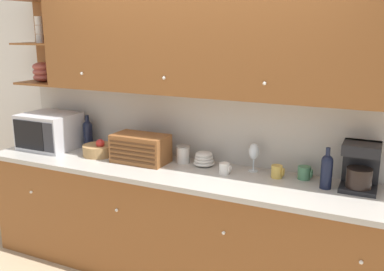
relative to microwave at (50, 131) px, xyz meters
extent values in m
plane|color=tan|center=(1.43, 0.28, -1.08)|extent=(24.00, 24.00, 0.00)
cube|color=silver|center=(1.43, 0.31, 0.22)|extent=(5.95, 0.06, 2.60)
cube|color=brown|center=(1.43, -0.04, -0.64)|extent=(3.55, 0.65, 0.88)
cube|color=#B7B2A8|center=(1.43, -0.06, -0.18)|extent=(3.57, 0.68, 0.04)
sphere|color=white|center=(0.10, -0.38, -0.45)|extent=(0.03, 0.03, 0.03)
sphere|color=white|center=(0.99, -0.38, -0.45)|extent=(0.03, 0.03, 0.03)
sphere|color=white|center=(1.87, -0.38, -0.45)|extent=(0.03, 0.03, 0.03)
sphere|color=white|center=(2.76, -0.38, -0.45)|extent=(0.03, 0.03, 0.03)
cube|color=#B7B2A8|center=(1.43, 0.27, 0.13)|extent=(3.55, 0.01, 0.58)
cube|color=brown|center=(1.64, 0.11, 0.80)|extent=(3.13, 0.34, 0.76)
cube|color=brown|center=(-0.13, 0.27, 0.80)|extent=(0.42, 0.02, 0.76)
cube|color=brown|center=(-0.13, 0.11, 0.43)|extent=(0.42, 0.34, 0.02)
cube|color=brown|center=(-0.13, 0.11, 0.78)|extent=(0.42, 0.34, 0.02)
sphere|color=white|center=(0.47, -0.06, 0.55)|extent=(0.03, 0.03, 0.03)
sphere|color=white|center=(1.25, -0.06, 0.55)|extent=(0.03, 0.03, 0.03)
sphere|color=white|center=(2.03, -0.06, 0.55)|extent=(0.03, 0.03, 0.03)
ellipsoid|color=#9E473D|center=(-0.13, 0.11, 0.48)|extent=(0.18, 0.18, 0.08)
ellipsoid|color=#9E473D|center=(-0.13, 0.11, 0.53)|extent=(0.18, 0.18, 0.08)
ellipsoid|color=#9E473D|center=(-0.13, 0.11, 0.58)|extent=(0.18, 0.18, 0.08)
cylinder|color=silver|center=(-0.13, 0.11, 0.83)|extent=(0.07, 0.07, 0.08)
cylinder|color=silver|center=(-0.13, 0.11, 0.91)|extent=(0.07, 0.07, 0.07)
cylinder|color=silver|center=(-0.13, 0.11, 0.99)|extent=(0.07, 0.07, 0.08)
cube|color=silver|center=(0.00, 0.00, 0.00)|extent=(0.49, 0.40, 0.32)
cube|color=black|center=(-0.05, -0.20, 0.00)|extent=(0.34, 0.01, 0.26)
cube|color=#2D2D33|center=(0.17, -0.20, 0.00)|extent=(0.11, 0.01, 0.26)
cylinder|color=black|center=(0.31, 0.16, -0.06)|extent=(0.09, 0.09, 0.21)
sphere|color=black|center=(0.31, 0.16, 0.05)|extent=(0.09, 0.09, 0.09)
cylinder|color=black|center=(0.31, 0.16, 0.11)|extent=(0.03, 0.03, 0.07)
cylinder|color=#A87F4C|center=(0.55, 0.00, -0.12)|extent=(0.28, 0.28, 0.09)
sphere|color=red|center=(0.59, -0.02, -0.05)|extent=(0.08, 0.08, 0.08)
cube|color=brown|center=(0.99, 0.00, -0.05)|extent=(0.46, 0.26, 0.23)
cube|color=#4B2C16|center=(0.99, -0.14, -0.12)|extent=(0.42, 0.01, 0.02)
cube|color=#4B2C16|center=(0.99, -0.14, -0.08)|extent=(0.42, 0.01, 0.02)
cube|color=#4B2C16|center=(0.99, -0.14, -0.05)|extent=(0.42, 0.01, 0.02)
cube|color=#4B2C16|center=(0.99, -0.14, -0.01)|extent=(0.42, 0.01, 0.02)
cube|color=#4B2C16|center=(0.99, -0.14, 0.03)|extent=(0.42, 0.01, 0.02)
cylinder|color=silver|center=(1.31, 0.12, -0.10)|extent=(0.11, 0.11, 0.13)
cylinder|color=gray|center=(1.31, 0.12, -0.02)|extent=(0.11, 0.11, 0.01)
ellipsoid|color=silver|center=(1.50, 0.12, -0.14)|extent=(0.17, 0.17, 0.04)
ellipsoid|color=silver|center=(1.50, 0.12, -0.11)|extent=(0.16, 0.16, 0.04)
ellipsoid|color=silver|center=(1.50, 0.12, -0.09)|extent=(0.15, 0.15, 0.05)
ellipsoid|color=silver|center=(1.50, 0.12, -0.07)|extent=(0.14, 0.14, 0.04)
cylinder|color=silver|center=(1.72, 0.01, -0.12)|extent=(0.08, 0.08, 0.09)
torus|color=silver|center=(1.77, 0.01, -0.12)|extent=(0.01, 0.06, 0.06)
cylinder|color=silver|center=(1.90, 0.16, -0.16)|extent=(0.07, 0.07, 0.01)
cylinder|color=silver|center=(1.90, 0.16, -0.11)|extent=(0.01, 0.01, 0.09)
ellipsoid|color=silver|center=(1.90, 0.16, 0.00)|extent=(0.08, 0.08, 0.13)
cylinder|color=gold|center=(2.11, 0.10, -0.11)|extent=(0.08, 0.08, 0.09)
torus|color=gold|center=(2.15, 0.10, -0.11)|extent=(0.01, 0.06, 0.06)
cylinder|color=#4C845B|center=(2.30, 0.15, -0.11)|extent=(0.09, 0.09, 0.10)
torus|color=#4C845B|center=(2.35, 0.15, -0.11)|extent=(0.01, 0.07, 0.07)
cylinder|color=black|center=(2.47, 0.03, -0.06)|extent=(0.08, 0.08, 0.20)
sphere|color=black|center=(2.47, 0.03, 0.04)|extent=(0.08, 0.08, 0.08)
cylinder|color=black|center=(2.47, 0.03, 0.10)|extent=(0.03, 0.03, 0.07)
cube|color=black|center=(2.68, 0.08, -0.15)|extent=(0.24, 0.23, 0.03)
cylinder|color=black|center=(2.68, 0.06, -0.07)|extent=(0.17, 0.17, 0.13)
cube|color=black|center=(2.68, 0.17, 0.01)|extent=(0.24, 0.05, 0.33)
cube|color=black|center=(2.68, 0.08, 0.14)|extent=(0.24, 0.23, 0.07)
camera|label=1|loc=(2.83, -2.89, 0.91)|focal=40.00mm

